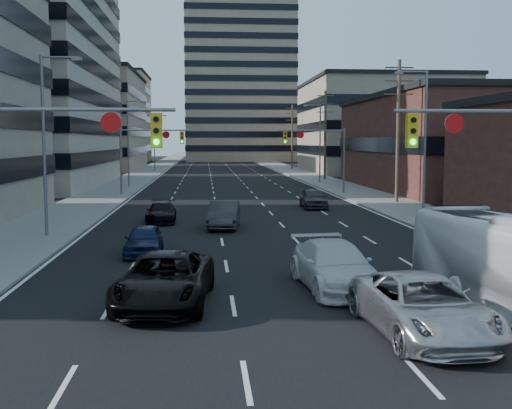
{
  "coord_description": "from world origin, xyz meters",
  "views": [
    {
      "loc": [
        -2.6,
        -12.42,
        4.81
      ],
      "look_at": [
        -0.49,
        14.01,
        2.2
      ],
      "focal_mm": 45.0,
      "sensor_mm": 36.0,
      "label": 1
    }
  ],
  "objects_px": {
    "silver_suv": "(423,306)",
    "sedan_blue": "(144,240)",
    "white_van": "(335,266)",
    "black_pickup": "(165,280)"
  },
  "relations": [
    {
      "from": "silver_suv",
      "to": "sedan_blue",
      "type": "bearing_deg",
      "value": 119.86
    },
    {
      "from": "white_van",
      "to": "sedan_blue",
      "type": "distance_m",
      "value": 9.68
    },
    {
      "from": "white_van",
      "to": "silver_suv",
      "type": "height_order",
      "value": "white_van"
    },
    {
      "from": "black_pickup",
      "to": "white_van",
      "type": "relative_size",
      "value": 1.04
    },
    {
      "from": "black_pickup",
      "to": "sedan_blue",
      "type": "distance_m",
      "value": 8.65
    },
    {
      "from": "black_pickup",
      "to": "sedan_blue",
      "type": "relative_size",
      "value": 1.47
    },
    {
      "from": "white_van",
      "to": "sedan_blue",
      "type": "bearing_deg",
      "value": 130.26
    },
    {
      "from": "white_van",
      "to": "sedan_blue",
      "type": "xyz_separation_m",
      "value": [
        -6.8,
        6.88,
        -0.13
      ]
    },
    {
      "from": "black_pickup",
      "to": "white_van",
      "type": "distance_m",
      "value": 5.64
    },
    {
      "from": "black_pickup",
      "to": "white_van",
      "type": "xyz_separation_m",
      "value": [
        5.39,
        1.65,
        0.0
      ]
    }
  ]
}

